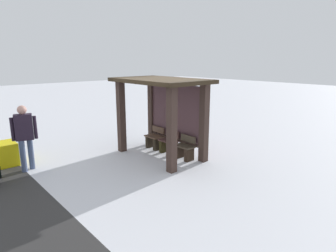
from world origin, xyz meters
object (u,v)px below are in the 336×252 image
bench_left_inside (155,140)px  bench_center_inside (169,145)px  bus_shelter (164,101)px  grit_bin (5,154)px  person_walking (25,133)px  bench_right_inside (185,150)px

bench_left_inside → bench_center_inside: (0.70, -0.00, 0.00)m
bench_center_inside → bus_shelter: bearing=-90.0°
grit_bin → bench_left_inside: bearing=68.9°
bench_left_inside → bus_shelter: bearing=-14.8°
person_walking → grit_bin: person_walking is taller
bench_left_inside → bench_center_inside: bench_center_inside is taller
bench_left_inside → person_walking: person_walking is taller
bench_center_inside → person_walking: person_walking is taller
bus_shelter → person_walking: (-1.44, -3.54, -0.66)m
bench_left_inside → grit_bin: size_ratio=1.01×
bench_left_inside → bench_right_inside: bearing=-0.0°
bus_shelter → person_walking: bearing=-112.1°
bench_center_inside → grit_bin: (-2.28, -4.07, 0.04)m
bus_shelter → bench_right_inside: bus_shelter is taller
bench_left_inside → bench_right_inside: bench_left_inside is taller
bus_shelter → bench_right_inside: (0.70, 0.19, -1.40)m
bus_shelter → bench_center_inside: (0.00, 0.19, -1.40)m
bench_center_inside → person_walking: 4.06m
bench_left_inside → grit_bin: 4.37m
bus_shelter → grit_bin: bearing=-120.4°
bus_shelter → person_walking: bus_shelter is taller
bench_right_inside → person_walking: person_walking is taller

